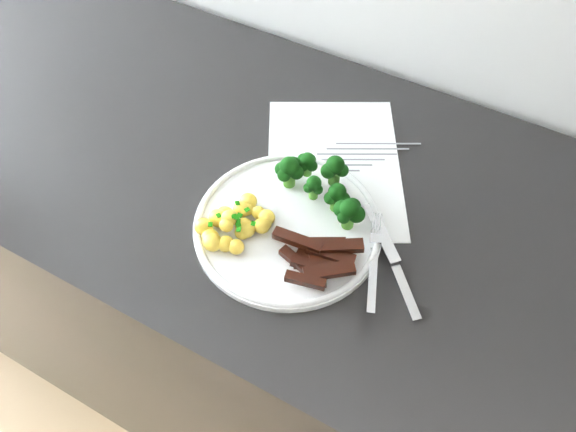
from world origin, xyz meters
TOP-DOWN VIEW (x-y plane):
  - counter at (-0.04, 1.67)m, footprint 2.42×0.60m
  - recipe_paper at (-0.08, 1.74)m, footprint 0.32×0.35m
  - plate at (-0.09, 1.60)m, footprint 0.27×0.27m
  - broccoli at (-0.07, 1.66)m, footprint 0.15×0.09m
  - potatoes at (-0.15, 1.55)m, footprint 0.09×0.11m
  - beef_strips at (-0.02, 1.56)m, footprint 0.13×0.11m
  - fork at (0.05, 1.59)m, footprint 0.07×0.15m
  - knife at (0.08, 1.60)m, footprint 0.14×0.15m

SIDE VIEW (x-z plane):
  - counter at x=-0.04m, z-range 0.00..0.91m
  - recipe_paper at x=-0.08m, z-range 0.91..0.91m
  - plate at x=-0.09m, z-range 0.91..0.92m
  - knife at x=0.08m, z-range 0.90..0.93m
  - fork at x=0.05m, z-range 0.92..0.93m
  - beef_strips at x=-0.02m, z-range 0.91..0.94m
  - potatoes at x=-0.15m, z-range 0.91..0.95m
  - broccoli at x=-0.07m, z-range 0.92..0.98m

